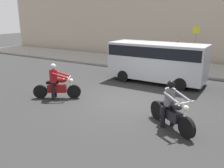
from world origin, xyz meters
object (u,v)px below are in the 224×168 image
parked_van_silver (157,60)px  street_sign_post (195,42)px  motorcycle_with_rider_crimson (56,84)px  pedestrian_bystander (177,49)px  motorcycle_with_rider_gray (171,109)px

parked_van_silver → street_sign_post: 5.07m
motorcycle_with_rider_crimson → pedestrian_bystander: bearing=77.2°
motorcycle_with_rider_gray → parked_van_silver: bearing=115.9°
parked_van_silver → pedestrian_bystander: 5.24m
street_sign_post → pedestrian_bystander: (-1.30, 0.25, -0.62)m
parked_van_silver → street_sign_post: bearing=80.4°
motorcycle_with_rider_crimson → parked_van_silver: (2.76, 4.87, 0.61)m
street_sign_post → parked_van_silver: bearing=-99.6°
parked_van_silver → pedestrian_bystander: size_ratio=2.91×
motorcycle_with_rider_gray → motorcycle_with_rider_crimson: 5.24m
motorcycle_with_rider_crimson → street_sign_post: street_sign_post is taller
motorcycle_with_rider_crimson → street_sign_post: (3.60, 9.84, 1.15)m
motorcycle_with_rider_crimson → parked_van_silver: bearing=60.4°
parked_van_silver → motorcycle_with_rider_crimson: bearing=-119.6°
motorcycle_with_rider_crimson → pedestrian_bystander: size_ratio=1.05×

